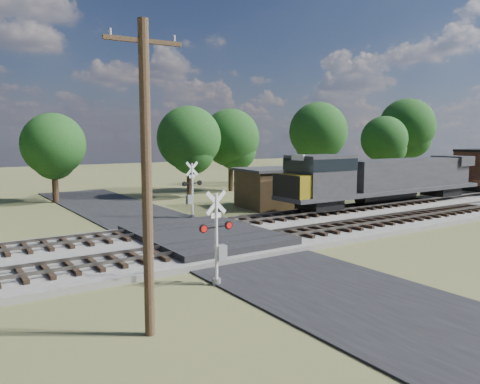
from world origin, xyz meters
TOP-DOWN VIEW (x-y plane):
  - ground at (0.00, 0.00)m, footprint 160.00×160.00m
  - ballast_bed at (10.00, 0.50)m, footprint 140.00×10.00m
  - road at (0.00, 0.00)m, footprint 7.00×60.00m
  - crossing_panel at (0.00, 0.50)m, footprint 7.00×9.00m
  - track_near at (3.12, -2.00)m, footprint 140.00×2.60m
  - track_far at (3.12, 3.00)m, footprint 140.00×2.60m
  - crossing_signal_near at (-3.30, -6.62)m, footprint 1.57×0.34m
  - crossing_signal_far at (3.08, 7.84)m, footprint 1.70×0.40m
  - utility_pole at (-7.55, -9.65)m, footprint 2.29×0.31m
  - equipment_shed at (11.21, 9.04)m, footprint 5.37×5.37m
  - treeline at (8.81, 20.49)m, footprint 84.20×11.26m

SIDE VIEW (x-z plane):
  - ground at x=0.00m, z-range 0.00..0.00m
  - road at x=0.00m, z-range 0.00..0.08m
  - ballast_bed at x=10.00m, z-range 0.00..0.30m
  - crossing_panel at x=0.00m, z-range 0.01..0.62m
  - track_near at x=3.12m, z-range 0.25..0.58m
  - track_far at x=3.12m, z-range 0.25..0.58m
  - crossing_signal_near at x=-3.30m, z-range -0.33..3.57m
  - equipment_shed at x=11.21m, z-range 0.02..3.38m
  - crossing_signal_far at x=3.08m, z-range -0.36..3.87m
  - utility_pole at x=-7.55m, z-range 0.28..9.65m
  - treeline at x=8.81m, z-range 0.71..12.47m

